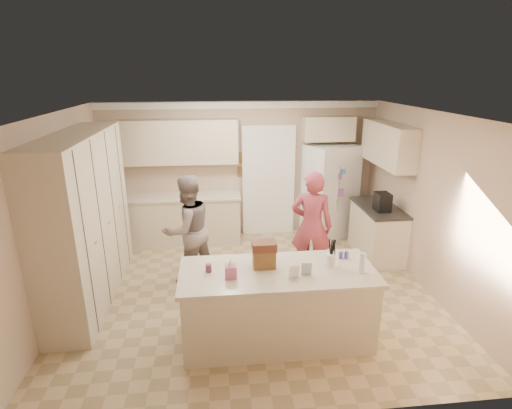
{
  "coord_description": "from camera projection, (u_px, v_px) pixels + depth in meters",
  "views": [
    {
      "loc": [
        -0.5,
        -5.19,
        3.12
      ],
      "look_at": [
        0.1,
        0.35,
        1.25
      ],
      "focal_mm": 28.0,
      "sensor_mm": 36.0,
      "label": 1
    }
  ],
  "objects": [
    {
      "name": "floor",
      "position": [
        252.0,
        292.0,
        5.94
      ],
      "size": [
        5.2,
        4.6,
        0.02
      ],
      "primitive_type": "cube",
      "color": "tan",
      "rests_on": "ground"
    },
    {
      "name": "ceiling",
      "position": [
        251.0,
        113.0,
        5.11
      ],
      "size": [
        5.2,
        4.6,
        0.02
      ],
      "primitive_type": "cube",
      "color": "white",
      "rests_on": "wall_back"
    },
    {
      "name": "wall_back",
      "position": [
        240.0,
        170.0,
        7.7
      ],
      "size": [
        5.2,
        0.02,
        2.6
      ],
      "primitive_type": "cube",
      "color": "#C3A88E",
      "rests_on": "ground"
    },
    {
      "name": "wall_front",
      "position": [
        278.0,
        299.0,
        3.35
      ],
      "size": [
        5.2,
        0.02,
        2.6
      ],
      "primitive_type": "cube",
      "color": "#C3A88E",
      "rests_on": "ground"
    },
    {
      "name": "wall_left",
      "position": [
        55.0,
        216.0,
        5.26
      ],
      "size": [
        0.02,
        4.6,
        2.6
      ],
      "primitive_type": "cube",
      "color": "#C3A88E",
      "rests_on": "ground"
    },
    {
      "name": "wall_right",
      "position": [
        430.0,
        203.0,
        5.79
      ],
      "size": [
        0.02,
        4.6,
        2.6
      ],
      "primitive_type": "cube",
      "color": "#C3A88E",
      "rests_on": "ground"
    },
    {
      "name": "crown_back",
      "position": [
        239.0,
        105.0,
        7.26
      ],
      "size": [
        5.2,
        0.08,
        0.12
      ],
      "primitive_type": "cube",
      "color": "white",
      "rests_on": "wall_back"
    },
    {
      "name": "pantry_bank",
      "position": [
        85.0,
        219.0,
        5.52
      ],
      "size": [
        0.6,
        2.6,
        2.35
      ],
      "primitive_type": "cube",
      "color": "beige",
      "rests_on": "floor"
    },
    {
      "name": "back_base_cab",
      "position": [
        181.0,
        220.0,
        7.57
      ],
      "size": [
        2.2,
        0.6,
        0.88
      ],
      "primitive_type": "cube",
      "color": "beige",
      "rests_on": "floor"
    },
    {
      "name": "back_countertop",
      "position": [
        180.0,
        197.0,
        7.41
      ],
      "size": [
        2.24,
        0.63,
        0.04
      ],
      "primitive_type": "cube",
      "color": "beige",
      "rests_on": "back_base_cab"
    },
    {
      "name": "back_upper_cab",
      "position": [
        177.0,
        142.0,
        7.22
      ],
      "size": [
        2.2,
        0.35,
        0.8
      ],
      "primitive_type": "cube",
      "color": "beige",
      "rests_on": "wall_back"
    },
    {
      "name": "doorway_opening",
      "position": [
        268.0,
        182.0,
        7.81
      ],
      "size": [
        0.9,
        0.06,
        2.1
      ],
      "primitive_type": "cube",
      "color": "black",
      "rests_on": "floor"
    },
    {
      "name": "doorway_casing",
      "position": [
        269.0,
        183.0,
        7.78
      ],
      "size": [
        1.02,
        0.03,
        2.22
      ],
      "primitive_type": "cube",
      "color": "white",
      "rests_on": "floor"
    },
    {
      "name": "wall_frame_upper",
      "position": [
        241.0,
        158.0,
        7.59
      ],
      "size": [
        0.15,
        0.02,
        0.2
      ],
      "primitive_type": "cube",
      "color": "brown",
      "rests_on": "wall_back"
    },
    {
      "name": "wall_frame_lower",
      "position": [
        241.0,
        172.0,
        7.67
      ],
      "size": [
        0.15,
        0.02,
        0.2
      ],
      "primitive_type": "cube",
      "color": "brown",
      "rests_on": "wall_back"
    },
    {
      "name": "refrigerator",
      "position": [
        330.0,
        191.0,
        7.77
      ],
      "size": [
        1.1,
        0.99,
        1.8
      ],
      "primitive_type": "cube",
      "rotation": [
        0.0,
        0.0,
        0.38
      ],
      "color": "white",
      "rests_on": "floor"
    },
    {
      "name": "fridge_seam",
      "position": [
        335.0,
        196.0,
        7.43
      ],
      "size": [
        0.02,
        0.02,
        1.78
      ],
      "primitive_type": "cube",
      "color": "gray",
      "rests_on": "refrigerator"
    },
    {
      "name": "fridge_dispenser",
      "position": [
        325.0,
        184.0,
        7.32
      ],
      "size": [
        0.22,
        0.03,
        0.35
      ],
      "primitive_type": "cube",
      "color": "black",
      "rests_on": "refrigerator"
    },
    {
      "name": "fridge_handle_l",
      "position": [
        333.0,
        189.0,
        7.37
      ],
      "size": [
        0.02,
        0.02,
        0.85
      ],
      "primitive_type": "cylinder",
      "color": "silver",
      "rests_on": "refrigerator"
    },
    {
      "name": "fridge_handle_r",
      "position": [
        339.0,
        189.0,
        7.38
      ],
      "size": [
        0.02,
        0.02,
        0.85
      ],
      "primitive_type": "cylinder",
      "color": "silver",
      "rests_on": "refrigerator"
    },
    {
      "name": "over_fridge_cab",
      "position": [
        328.0,
        129.0,
        7.44
      ],
      "size": [
        0.95,
        0.35,
        0.45
      ],
      "primitive_type": "cube",
      "color": "beige",
      "rests_on": "wall_back"
    },
    {
      "name": "right_base_cab",
      "position": [
        377.0,
        232.0,
        6.97
      ],
      "size": [
        0.6,
        1.2,
        0.88
      ],
      "primitive_type": "cube",
      "color": "beige",
      "rests_on": "floor"
    },
    {
      "name": "right_countertop",
      "position": [
        379.0,
        208.0,
        6.83
      ],
      "size": [
        0.63,
        1.24,
        0.04
      ],
      "primitive_type": "cube",
      "color": "#2D2B28",
      "rests_on": "right_base_cab"
    },
    {
      "name": "right_upper_cab",
      "position": [
        388.0,
        144.0,
        6.7
      ],
      "size": [
        0.35,
        1.5,
        0.7
      ],
      "primitive_type": "cube",
      "color": "beige",
      "rests_on": "wall_right"
    },
    {
      "name": "coffee_maker",
      "position": [
        382.0,
        202.0,
        6.58
      ],
      "size": [
        0.22,
        0.28,
        0.3
      ],
      "primitive_type": "cube",
      "color": "black",
      "rests_on": "right_countertop"
    },
    {
      "name": "island_base",
      "position": [
        277.0,
        306.0,
        4.78
      ],
      "size": [
        2.2,
        0.9,
        0.88
      ],
      "primitive_type": "cube",
      "color": "beige",
      "rests_on": "floor"
    },
    {
      "name": "island_top",
      "position": [
        278.0,
        272.0,
        4.64
      ],
      "size": [
        2.28,
        0.96,
        0.05
      ],
      "primitive_type": "cube",
      "color": "beige",
      "rests_on": "island_base"
    },
    {
      "name": "utensil_crock",
      "position": [
        332.0,
        260.0,
        4.72
      ],
      "size": [
        0.13,
        0.13,
        0.15
      ],
      "primitive_type": "cylinder",
      "color": "white",
      "rests_on": "island_top"
    },
    {
      "name": "tissue_box",
      "position": [
        231.0,
        271.0,
        4.46
      ],
      "size": [
        0.13,
        0.13,
        0.14
      ],
      "primitive_type": "cube",
      "color": "#C55F93",
      "rests_on": "island_top"
    },
    {
      "name": "tissue_plume",
      "position": [
        231.0,
        262.0,
        4.42
      ],
      "size": [
        0.08,
        0.08,
        0.08
      ],
      "primitive_type": "cone",
      "color": "white",
      "rests_on": "tissue_box"
    },
    {
      "name": "dollhouse_body",
      "position": [
        264.0,
        258.0,
        4.67
      ],
      "size": [
        0.26,
        0.18,
        0.22
      ],
      "primitive_type": "cube",
      "color": "brown",
      "rests_on": "island_top"
    },
    {
      "name": "dollhouse_roof",
      "position": [
        264.0,
        246.0,
        4.62
      ],
      "size": [
        0.28,
        0.2,
        0.1
      ],
      "primitive_type": "cube",
      "color": "#592D1E",
      "rests_on": "dollhouse_body"
    },
    {
      "name": "jam_jar",
      "position": [
        208.0,
        268.0,
        4.58
      ],
      "size": [
        0.07,
        0.07,
        0.09
      ],
      "primitive_type": "cylinder",
      "color": "#59263F",
      "rests_on": "island_top"
    },
    {
      "name": "greeting_card_a",
      "position": [
        294.0,
        272.0,
        4.43
      ],
      "size": [
        0.12,
        0.06,
        0.16
      ],
      "primitive_type": "cube",
      "rotation": [
        0.15,
        0.0,
        0.2
      ],
      "color": "white",
      "rests_on": "island_top"
    },
    {
      "name": "greeting_card_b",
      "position": [
        306.0,
        269.0,
        4.49
      ],
      "size": [
        0.12,
        0.05,
        0.16
      ],
      "primitive_type": "cube",
      "rotation": [
        0.15,
        0.0,
        -0.1
      ],
      "color": "silver",
      "rests_on": "island_top"
    },
    {
      "name": "water_bottle",
      "position": [
        362.0,
        263.0,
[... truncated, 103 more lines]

